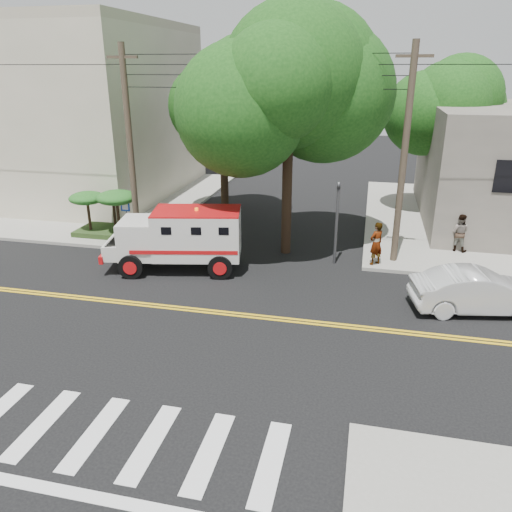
% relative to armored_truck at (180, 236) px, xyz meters
% --- Properties ---
extents(ground, '(100.00, 100.00, 0.00)m').
position_rel_armored_truck_xyz_m(ground, '(2.45, -3.50, -1.46)').
color(ground, black).
rests_on(ground, ground).
extents(sidewalk_nw, '(17.00, 17.00, 0.15)m').
position_rel_armored_truck_xyz_m(sidewalk_nw, '(-11.05, 10.00, -1.39)').
color(sidewalk_nw, gray).
rests_on(sidewalk_nw, ground).
extents(building_left, '(16.00, 14.00, 10.00)m').
position_rel_armored_truck_xyz_m(building_left, '(-13.05, 11.50, 3.69)').
color(building_left, '#AFAB8F').
rests_on(building_left, sidewalk_nw).
extents(utility_pole_left, '(0.28, 0.28, 9.00)m').
position_rel_armored_truck_xyz_m(utility_pole_left, '(-3.15, 2.50, 3.04)').
color(utility_pole_left, '#382D23').
rests_on(utility_pole_left, ground).
extents(utility_pole_right, '(0.28, 0.28, 9.00)m').
position_rel_armored_truck_xyz_m(utility_pole_right, '(8.75, 2.70, 3.04)').
color(utility_pole_right, '#382D23').
rests_on(utility_pole_right, ground).
extents(tree_main, '(6.08, 5.70, 9.85)m').
position_rel_armored_truck_xyz_m(tree_main, '(4.38, 2.71, 5.74)').
color(tree_main, black).
rests_on(tree_main, ground).
extents(tree_left, '(4.48, 4.20, 7.70)m').
position_rel_armored_truck_xyz_m(tree_left, '(-0.23, 8.29, 4.27)').
color(tree_left, black).
rests_on(tree_left, ground).
extents(tree_right, '(4.80, 4.50, 8.20)m').
position_rel_armored_truck_xyz_m(tree_right, '(11.29, 12.27, 4.63)').
color(tree_right, black).
rests_on(tree_right, ground).
extents(traffic_signal, '(0.15, 0.18, 3.60)m').
position_rel_armored_truck_xyz_m(traffic_signal, '(6.25, 2.10, 0.76)').
color(traffic_signal, '#3F3F42').
rests_on(traffic_signal, ground).
extents(accessibility_sign, '(0.45, 0.10, 2.02)m').
position_rel_armored_truck_xyz_m(accessibility_sign, '(-3.75, 2.68, -0.10)').
color(accessibility_sign, '#3F3F42').
rests_on(accessibility_sign, ground).
extents(palm_planter, '(3.52, 2.63, 2.36)m').
position_rel_armored_truck_xyz_m(palm_planter, '(-4.99, 3.13, 0.18)').
color(palm_planter, '#1E3314').
rests_on(palm_planter, sidewalk_nw).
extents(armored_truck, '(5.95, 3.21, 2.57)m').
position_rel_armored_truck_xyz_m(armored_truck, '(0.00, 0.00, 0.00)').
color(armored_truck, silver).
rests_on(armored_truck, ground).
extents(parked_sedan, '(4.77, 2.43, 1.50)m').
position_rel_armored_truck_xyz_m(parked_sedan, '(11.45, -1.36, -0.72)').
color(parked_sedan, silver).
rests_on(parked_sedan, ground).
extents(pedestrian_a, '(0.79, 0.79, 1.85)m').
position_rel_armored_truck_xyz_m(pedestrian_a, '(7.95, 2.00, -0.39)').
color(pedestrian_a, gray).
rests_on(pedestrian_a, sidewalk_ne).
extents(pedestrian_b, '(1.02, 0.91, 1.73)m').
position_rel_armored_truck_xyz_m(pedestrian_b, '(11.62, 4.56, -0.45)').
color(pedestrian_b, gray).
rests_on(pedestrian_b, sidewalk_ne).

